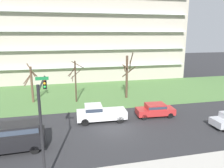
{
  "coord_description": "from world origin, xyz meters",
  "views": [
    {
      "loc": [
        -4.76,
        -19.36,
        9.43
      ],
      "look_at": [
        0.98,
        6.0,
        3.35
      ],
      "focal_mm": 34.32,
      "sensor_mm": 36.0,
      "label": 1
    }
  ],
  "objects": [
    {
      "name": "ground",
      "position": [
        0.0,
        0.0,
        0.0
      ],
      "size": [
        160.0,
        160.0,
        0.0
      ],
      "primitive_type": "plane",
      "color": "#2D2D30"
    },
    {
      "name": "traffic_signal_mast",
      "position": [
        -6.31,
        -5.04,
        4.44
      ],
      "size": [
        0.9,
        4.82,
        6.55
      ],
      "color": "black",
      "rests_on": "ground"
    },
    {
      "name": "sedan_red_center_left",
      "position": [
        5.35,
        2.5,
        0.87
      ],
      "size": [
        4.5,
        2.05,
        1.57
      ],
      "rotation": [
        0.0,
        0.0,
        3.08
      ],
      "color": "#B22828",
      "rests_on": "ground"
    },
    {
      "name": "van_black_near_left",
      "position": [
        -9.27,
        -2.0,
        1.4
      ],
      "size": [
        5.28,
        2.2,
        2.36
      ],
      "rotation": [
        0.0,
        0.0,
        0.04
      ],
      "color": "black",
      "rests_on": "ground"
    },
    {
      "name": "grass_lawn_strip",
      "position": [
        0.0,
        14.0,
        0.04
      ],
      "size": [
        80.0,
        16.0,
        0.08
      ],
      "primitive_type": "cube",
      "color": "#547F42",
      "rests_on": "ground"
    },
    {
      "name": "tree_left",
      "position": [
        -3.32,
        10.07,
        3.26
      ],
      "size": [
        2.2,
        2.22,
        5.98
      ],
      "color": "#423023",
      "rests_on": "ground"
    },
    {
      "name": "pickup_white_center_right",
      "position": [
        -1.23,
        2.51,
        1.02
      ],
      "size": [
        5.47,
        2.2,
        1.95
      ],
      "rotation": [
        0.0,
        0.0,
        3.1
      ],
      "color": "white",
      "rests_on": "ground"
    },
    {
      "name": "tree_far_left",
      "position": [
        -9.26,
        11.17,
        2.88
      ],
      "size": [
        1.99,
        1.99,
        5.67
      ],
      "color": "brown",
      "rests_on": "ground"
    },
    {
      "name": "apartment_building",
      "position": [
        0.0,
        28.68,
        9.96
      ],
      "size": [
        41.28,
        14.32,
        19.91
      ],
      "color": "#B2A899",
      "rests_on": "ground"
    },
    {
      "name": "tree_center",
      "position": [
        4.3,
        10.41,
        3.57
      ],
      "size": [
        1.91,
        1.91,
        6.91
      ],
      "color": "#4C3828",
      "rests_on": "ground"
    }
  ]
}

